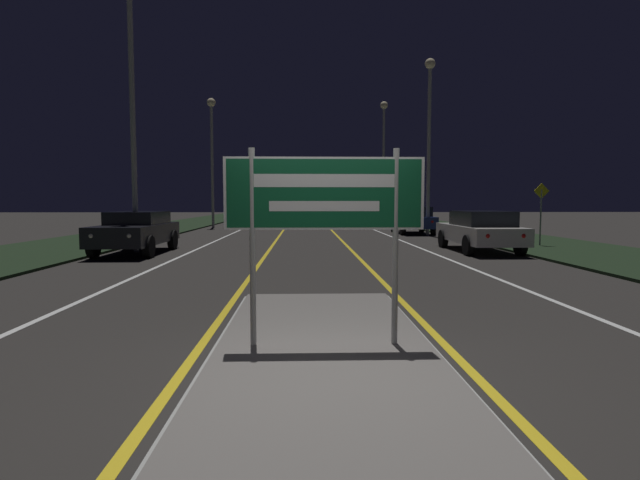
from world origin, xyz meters
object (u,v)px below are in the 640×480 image
Objects in this scene: streetlight_left_near at (131,71)px; streetlight_right_near at (429,122)px; streetlight_left_far at (212,141)px; streetlight_right_far at (384,141)px; highway_sign at (324,203)px; car_receding_0 at (480,230)px; car_receding_1 at (413,219)px; car_approaching_0 at (137,231)px; warning_sign at (541,208)px.

streetlight_left_near is 1.02× the size of streetlight_right_near.
streetlight_left_near is at bearing -146.91° from streetlight_right_near.
streetlight_right_far reaches higher than streetlight_left_far.
highway_sign is at bearing -77.31° from streetlight_left_far.
highway_sign is at bearing -117.10° from car_receding_0.
car_receding_1 is at bearing -28.71° from streetlight_left_far.
warning_sign is at bearing 7.01° from car_approaching_0.
warning_sign is (15.04, 1.39, -4.70)m from streetlight_left_near.
warning_sign is at bearing -67.43° from streetlight_right_near.
streetlight_left_near is 15.82m from warning_sign.
streetlight_left_near is 1.98× the size of car_approaching_0.
streetlight_right_far is 22.00m from warning_sign.
streetlight_right_near is at bearing -33.92° from streetlight_left_far.
car_approaching_0 is (0.45, -16.91, -5.05)m from streetlight_left_far.
car_receding_1 is (-0.38, -12.83, -5.87)m from streetlight_right_far.
car_receding_1 reaches higher than car_approaching_0.
highway_sign reaches higher than car_receding_1.
car_receding_1 is 1.83× the size of warning_sign.
streetlight_right_near is 9.63m from car_receding_0.
highway_sign is 0.26× the size of streetlight_left_far.
streetlight_right_far reaches higher than car_receding_1.
car_receding_0 is (-0.19, -22.78, -5.89)m from streetlight_right_far.
streetlight_right_near is at bearing 88.73° from car_receding_0.
streetlight_left_far is 3.62× the size of warning_sign.
highway_sign is at bearing -62.60° from car_approaching_0.
highway_sign is 35.40m from streetlight_right_far.
streetlight_right_far is 2.03× the size of car_receding_0.
streetlight_right_near is 15.62m from car_approaching_0.
streetlight_right_far is at bearing 89.52° from car_receding_0.
highway_sign is 12.95m from car_approaching_0.
streetlight_right_far is at bearing 79.83° from highway_sign.
streetlight_left_near reaches higher than highway_sign.
car_receding_0 is 1.03× the size of car_approaching_0.
car_receding_0 is (6.00, 11.73, -0.98)m from highway_sign.
warning_sign is at bearing 5.29° from streetlight_left_near.
streetlight_left_far is 14.02m from streetlight_right_far.
streetlight_left_far is 0.89× the size of streetlight_right_far.
car_approaching_0 is at bearing 117.40° from highway_sign.
highway_sign is 22.47m from car_receding_1.
highway_sign is 0.25× the size of streetlight_left_near.
car_receding_1 is at bearing 101.74° from streetlight_right_near.
streetlight_right_far is at bearing 61.45° from streetlight_left_near.
streetlight_left_near is at bearing -140.64° from car_receding_1.
streetlight_right_far is 2.23× the size of car_receding_1.
streetlight_left_far reaches higher than car_approaching_0.
streetlight_left_near is at bearing -118.55° from streetlight_right_far.
streetlight_right_far reaches higher than warning_sign.
streetlight_left_near is 25.74m from streetlight_right_far.
highway_sign is 16.02m from warning_sign.
streetlight_left_far is at bearing 146.08° from streetlight_right_near.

